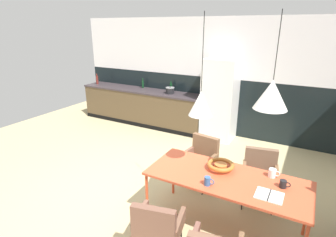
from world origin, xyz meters
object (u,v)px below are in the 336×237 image
at_px(armchair_near_window, 157,225).
at_px(armchair_corner_seat, 260,170).
at_px(fruit_bowl, 221,165).
at_px(bottle_wine_green, 97,80).
at_px(cooking_pot, 170,90).
at_px(mug_tall_blue, 283,184).
at_px(armchair_by_stool, 202,156).
at_px(refrigerator_column, 220,100).
at_px(mug_dark_espresso, 208,181).
at_px(bottle_vinegar_dark, 143,84).
at_px(pendant_lamp_over_table_far, 271,95).
at_px(pendant_lamp_over_table_near, 201,103).
at_px(open_book, 269,195).
at_px(mug_wide_latte, 273,173).
at_px(bottle_oil_tall, 171,87).
at_px(dining_table, 226,180).

bearing_deg(armchair_near_window, armchair_corner_seat, 53.68).
distance_m(fruit_bowl, bottle_wine_green, 5.24).
xyz_separation_m(cooking_pot, bottle_wine_green, (-2.34, -0.01, 0.05)).
bearing_deg(mug_tall_blue, armchair_by_stool, 149.61).
bearing_deg(armchair_corner_seat, bottle_wine_green, -33.61).
height_order(refrigerator_column, mug_dark_espresso, refrigerator_column).
xyz_separation_m(mug_dark_espresso, bottle_vinegar_dark, (-3.10, 3.28, 0.22)).
distance_m(armchair_near_window, pendant_lamp_over_table_far, 1.80).
relative_size(mug_dark_espresso, pendant_lamp_over_table_near, 0.10).
bearing_deg(pendant_lamp_over_table_far, cooking_pot, 134.23).
relative_size(armchair_corner_seat, armchair_near_window, 0.99).
relative_size(open_book, mug_tall_blue, 2.39).
xyz_separation_m(cooking_pot, bottle_vinegar_dark, (-0.93, 0.20, 0.03)).
bearing_deg(fruit_bowl, armchair_corner_seat, 58.94).
bearing_deg(pendant_lamp_over_table_far, armchair_by_stool, 142.33).
relative_size(armchair_by_stool, bottle_wine_green, 2.68).
relative_size(refrigerator_column, mug_wide_latte, 13.54).
xyz_separation_m(fruit_bowl, pendant_lamp_over_table_near, (-0.26, -0.12, 0.81)).
relative_size(open_book, bottle_oil_tall, 1.08).
height_order(fruit_bowl, mug_tall_blue, mug_tall_blue).
xyz_separation_m(bottle_wine_green, pendant_lamp_over_table_near, (4.26, -2.76, 0.58)).
distance_m(mug_dark_espresso, cooking_pot, 3.77).
distance_m(armchair_corner_seat, mug_tall_blue, 0.83).
bearing_deg(bottle_wine_green, cooking_pot, 0.36).
height_order(armchair_corner_seat, fruit_bowl, fruit_bowl).
height_order(armchair_by_stool, pendant_lamp_over_table_far, pendant_lamp_over_table_far).
xyz_separation_m(dining_table, mug_wide_latte, (0.48, 0.27, 0.10)).
bearing_deg(bottle_vinegar_dark, dining_table, -42.88).
xyz_separation_m(bottle_wine_green, bottle_vinegar_dark, (1.41, 0.22, -0.02)).
height_order(fruit_bowl, mug_wide_latte, mug_wide_latte).
distance_m(refrigerator_column, bottle_wine_green, 3.60).
bearing_deg(bottle_vinegar_dark, refrigerator_column, -5.05).
bearing_deg(bottle_wine_green, mug_dark_espresso, -34.19).
bearing_deg(mug_dark_espresso, armchair_near_window, -117.43).
distance_m(fruit_bowl, cooking_pot, 3.44).
bearing_deg(mug_wide_latte, refrigerator_column, 121.01).
relative_size(armchair_corner_seat, fruit_bowl, 2.34).
distance_m(refrigerator_column, bottle_oil_tall, 1.37).
height_order(mug_dark_espresso, bottle_oil_tall, bottle_oil_tall).
bearing_deg(armchair_corner_seat, fruit_bowl, 47.47).
relative_size(mug_dark_espresso, mug_tall_blue, 1.01).
xyz_separation_m(armchair_near_window, bottle_oil_tall, (-1.94, 3.88, 0.51)).
relative_size(fruit_bowl, mug_wide_latte, 2.56).
bearing_deg(cooking_pot, armchair_corner_seat, -38.08).
bearing_deg(fruit_bowl, bottle_wine_green, 149.69).
xyz_separation_m(armchair_near_window, pendant_lamp_over_table_near, (0.07, 0.90, 1.11)).
height_order(refrigerator_column, pendant_lamp_over_table_near, pendant_lamp_over_table_near).
xyz_separation_m(armchair_near_window, pendant_lamp_over_table_far, (0.84, 0.92, 1.30)).
bearing_deg(bottle_wine_green, bottle_oil_tall, 5.61).
height_order(open_book, mug_dark_espresso, mug_dark_espresso).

